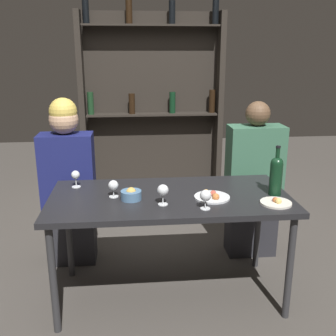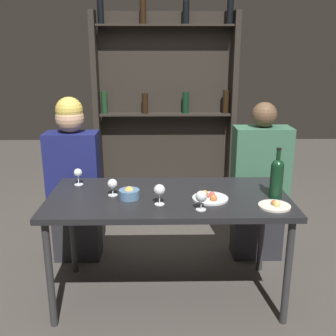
{
  "view_description": "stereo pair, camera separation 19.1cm",
  "coord_description": "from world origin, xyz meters",
  "px_view_note": "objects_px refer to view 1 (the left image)",
  "views": [
    {
      "loc": [
        -0.23,
        -2.35,
        1.61
      ],
      "look_at": [
        0.0,
        0.11,
        0.88
      ],
      "focal_mm": 42.0,
      "sensor_mm": 36.0,
      "label": 1
    },
    {
      "loc": [
        -0.04,
        -2.36,
        1.61
      ],
      "look_at": [
        0.0,
        0.11,
        0.88
      ],
      "focal_mm": 42.0,
      "sensor_mm": 36.0,
      "label": 2
    }
  ],
  "objects_px": {
    "food_plate_0": "(276,202)",
    "seated_person_left": "(69,185)",
    "wine_glass_1": "(163,191)",
    "snack_bowl": "(131,195)",
    "wine_glass_0": "(113,186)",
    "seated_person_right": "(253,185)",
    "food_plate_1": "(212,196)",
    "wine_bottle": "(276,174)",
    "wine_glass_2": "(76,176)",
    "wine_glass_3": "(206,196)"
  },
  "relations": [
    {
      "from": "seated_person_right",
      "to": "wine_glass_3",
      "type": "bearing_deg",
      "value": -124.54
    },
    {
      "from": "seated_person_left",
      "to": "seated_person_right",
      "type": "bearing_deg",
      "value": 0.0
    },
    {
      "from": "food_plate_0",
      "to": "seated_person_right",
      "type": "bearing_deg",
      "value": 82.45
    },
    {
      "from": "wine_bottle",
      "to": "wine_glass_1",
      "type": "height_order",
      "value": "wine_bottle"
    },
    {
      "from": "wine_glass_0",
      "to": "seated_person_right",
      "type": "height_order",
      "value": "seated_person_right"
    },
    {
      "from": "wine_glass_3",
      "to": "seated_person_right",
      "type": "xyz_separation_m",
      "value": [
        0.54,
        0.79,
        -0.22
      ]
    },
    {
      "from": "food_plate_1",
      "to": "wine_glass_3",
      "type": "bearing_deg",
      "value": -113.79
    },
    {
      "from": "food_plate_0",
      "to": "seated_person_left",
      "type": "height_order",
      "value": "seated_person_left"
    },
    {
      "from": "wine_glass_0",
      "to": "snack_bowl",
      "type": "relative_size",
      "value": 0.85
    },
    {
      "from": "wine_glass_3",
      "to": "food_plate_0",
      "type": "bearing_deg",
      "value": 4.8
    },
    {
      "from": "wine_glass_0",
      "to": "food_plate_0",
      "type": "distance_m",
      "value": 1.01
    },
    {
      "from": "food_plate_1",
      "to": "wine_glass_1",
      "type": "bearing_deg",
      "value": -165.77
    },
    {
      "from": "wine_bottle",
      "to": "seated_person_left",
      "type": "xyz_separation_m",
      "value": [
        -1.4,
        0.59,
        -0.23
      ]
    },
    {
      "from": "wine_glass_1",
      "to": "seated_person_left",
      "type": "height_order",
      "value": "seated_person_left"
    },
    {
      "from": "wine_bottle",
      "to": "seated_person_left",
      "type": "distance_m",
      "value": 1.53
    },
    {
      "from": "wine_glass_2",
      "to": "snack_bowl",
      "type": "height_order",
      "value": "wine_glass_2"
    },
    {
      "from": "wine_glass_3",
      "to": "seated_person_right",
      "type": "relative_size",
      "value": 0.09
    },
    {
      "from": "wine_bottle",
      "to": "wine_glass_0",
      "type": "bearing_deg",
      "value": 176.85
    },
    {
      "from": "wine_glass_1",
      "to": "snack_bowl",
      "type": "xyz_separation_m",
      "value": [
        -0.19,
        0.1,
        -0.06
      ]
    },
    {
      "from": "wine_glass_2",
      "to": "wine_glass_3",
      "type": "distance_m",
      "value": 0.93
    },
    {
      "from": "food_plate_1",
      "to": "seated_person_right",
      "type": "xyz_separation_m",
      "value": [
        0.47,
        0.62,
        -0.15
      ]
    },
    {
      "from": "food_plate_1",
      "to": "wine_glass_2",
      "type": "bearing_deg",
      "value": 161.46
    },
    {
      "from": "wine_glass_0",
      "to": "wine_glass_2",
      "type": "relative_size",
      "value": 0.94
    },
    {
      "from": "snack_bowl",
      "to": "seated_person_left",
      "type": "xyz_separation_m",
      "value": [
        -0.48,
        0.59,
        -0.12
      ]
    },
    {
      "from": "seated_person_left",
      "to": "wine_glass_2",
      "type": "bearing_deg",
      "value": -71.97
    },
    {
      "from": "snack_bowl",
      "to": "wine_glass_0",
      "type": "bearing_deg",
      "value": 152.92
    },
    {
      "from": "wine_bottle",
      "to": "food_plate_0",
      "type": "height_order",
      "value": "wine_bottle"
    },
    {
      "from": "wine_glass_3",
      "to": "seated_person_right",
      "type": "distance_m",
      "value": 0.98
    },
    {
      "from": "wine_glass_1",
      "to": "seated_person_left",
      "type": "xyz_separation_m",
      "value": [
        -0.67,
        0.7,
        -0.18
      ]
    },
    {
      "from": "wine_bottle",
      "to": "food_plate_1",
      "type": "relative_size",
      "value": 1.43
    },
    {
      "from": "wine_glass_2",
      "to": "wine_glass_0",
      "type": "bearing_deg",
      "value": -39.28
    },
    {
      "from": "wine_glass_3",
      "to": "food_plate_1",
      "type": "height_order",
      "value": "wine_glass_3"
    },
    {
      "from": "wine_glass_2",
      "to": "snack_bowl",
      "type": "xyz_separation_m",
      "value": [
        0.37,
        -0.27,
        -0.05
      ]
    },
    {
      "from": "seated_person_left",
      "to": "wine_glass_0",
      "type": "bearing_deg",
      "value": -55.64
    },
    {
      "from": "wine_bottle",
      "to": "wine_glass_2",
      "type": "relative_size",
      "value": 2.77
    },
    {
      "from": "snack_bowl",
      "to": "seated_person_right",
      "type": "bearing_deg",
      "value": 31.33
    },
    {
      "from": "wine_glass_2",
      "to": "snack_bowl",
      "type": "distance_m",
      "value": 0.46
    },
    {
      "from": "food_plate_1",
      "to": "seated_person_right",
      "type": "bearing_deg",
      "value": 52.9
    },
    {
      "from": "wine_glass_2",
      "to": "snack_bowl",
      "type": "bearing_deg",
      "value": -36.01
    },
    {
      "from": "wine_glass_1",
      "to": "food_plate_1",
      "type": "xyz_separation_m",
      "value": [
        0.32,
        0.08,
        -0.08
      ]
    },
    {
      "from": "snack_bowl",
      "to": "seated_person_right",
      "type": "distance_m",
      "value": 1.15
    },
    {
      "from": "wine_bottle",
      "to": "seated_person_right",
      "type": "relative_size",
      "value": 0.26
    },
    {
      "from": "wine_glass_2",
      "to": "wine_glass_1",
      "type": "bearing_deg",
      "value": -33.72
    },
    {
      "from": "food_plate_0",
      "to": "seated_person_right",
      "type": "xyz_separation_m",
      "value": [
        0.1,
        0.75,
        -0.15
      ]
    },
    {
      "from": "food_plate_1",
      "to": "snack_bowl",
      "type": "relative_size",
      "value": 1.75
    },
    {
      "from": "seated_person_right",
      "to": "wine_glass_0",
      "type": "bearing_deg",
      "value": -153.68
    },
    {
      "from": "wine_bottle",
      "to": "wine_glass_0",
      "type": "height_order",
      "value": "wine_bottle"
    },
    {
      "from": "wine_glass_1",
      "to": "food_plate_1",
      "type": "height_order",
      "value": "wine_glass_1"
    },
    {
      "from": "wine_glass_1",
      "to": "snack_bowl",
      "type": "relative_size",
      "value": 0.99
    },
    {
      "from": "wine_bottle",
      "to": "food_plate_1",
      "type": "height_order",
      "value": "wine_bottle"
    }
  ]
}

